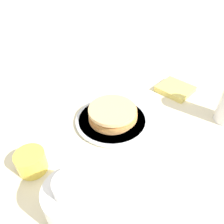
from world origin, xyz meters
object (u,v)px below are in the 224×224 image
pancake_stack (113,113)px  juice_glass (31,162)px  cream_jug (73,202)px  plate (112,120)px

pancake_stack → juice_glass: bearing=-62.0°
cream_jug → plate: bearing=152.4°
pancake_stack → cream_jug: bearing=-28.2°
plate → cream_jug: size_ratio=1.81×
juice_glass → cream_jug: 0.18m
pancake_stack → cream_jug: 0.31m
juice_glass → plate: bearing=118.6°
plate → pancake_stack: pancake_stack is taller
plate → pancake_stack: size_ratio=1.50×
pancake_stack → cream_jug: (0.28, -0.15, 0.02)m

